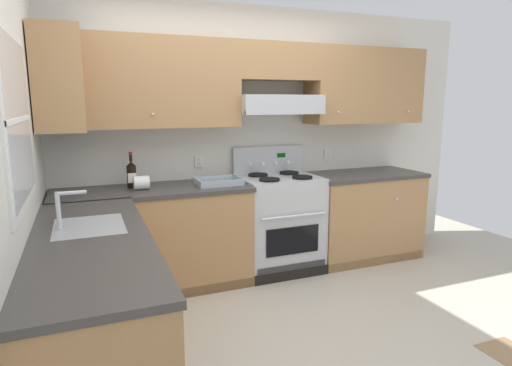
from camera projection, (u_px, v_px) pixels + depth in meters
name	position (u px, v px, depth m)	size (l,w,h in m)	color
ground_plane	(291.00, 342.00, 2.99)	(7.04, 7.04, 0.00)	#B2AA99
floor_accent_tile	(508.00, 352.00, 2.86)	(0.30, 0.30, 0.01)	olive
wall_back	(261.00, 118.00, 4.26)	(4.68, 0.57, 2.55)	silver
wall_left	(16.00, 157.00, 2.36)	(0.47, 4.00, 2.55)	silver
counter_back_run	(252.00, 228.00, 4.11)	(3.60, 0.65, 0.91)	#A87A4C
counter_left_run	(96.00, 313.00, 2.45)	(0.63, 1.91, 1.13)	#A87A4C
stove	(279.00, 222.00, 4.23)	(0.76, 0.62, 1.20)	#B7BABC
wine_bottle	(131.00, 174.00, 3.70)	(0.08, 0.08, 0.31)	black
bowl	(219.00, 182.00, 3.87)	(0.40, 0.28, 0.06)	#9EADB7
paper_towel_roll	(141.00, 183.00, 3.63)	(0.13, 0.12, 0.12)	white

